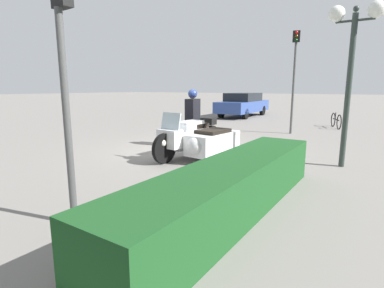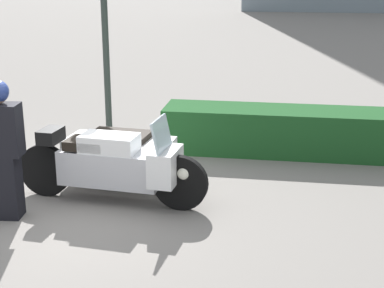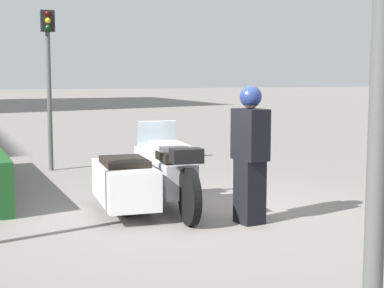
{
  "view_description": "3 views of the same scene",
  "coord_description": "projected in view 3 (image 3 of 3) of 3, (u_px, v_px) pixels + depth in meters",
  "views": [
    {
      "loc": [
        6.86,
        4.63,
        1.76
      ],
      "look_at": [
        1.3,
        0.93,
        0.5
      ],
      "focal_mm": 28.0,
      "sensor_mm": 36.0,
      "label": 1
    },
    {
      "loc": [
        2.77,
        -6.53,
        3.02
      ],
      "look_at": [
        1.71,
        -0.01,
        0.97
      ],
      "focal_mm": 55.0,
      "sensor_mm": 36.0,
      "label": 2
    },
    {
      "loc": [
        -6.9,
        3.2,
        1.83
      ],
      "look_at": [
        0.6,
        0.02,
        0.89
      ],
      "focal_mm": 55.0,
      "sensor_mm": 36.0,
      "label": 3
    }
  ],
  "objects": [
    {
      "name": "police_motorcycle",
      "position": [
        144.0,
        176.0,
        8.01
      ],
      "size": [
        2.59,
        1.42,
        1.18
      ],
      "rotation": [
        0.0,
        0.0,
        -0.09
      ],
      "color": "black",
      "rests_on": "ground"
    },
    {
      "name": "traffic_light_near",
      "position": [
        49.0,
        65.0,
        11.25
      ],
      "size": [
        0.23,
        0.27,
        3.07
      ],
      "rotation": [
        0.0,
        0.0,
        3.09
      ],
      "color": "#4C4C4C",
      "rests_on": "ground"
    },
    {
      "name": "ground_plane",
      "position": [
        211.0,
        216.0,
        7.76
      ],
      "size": [
        160.0,
        160.0,
        0.0
      ],
      "primitive_type": "plane",
      "color": "slate"
    },
    {
      "name": "officer_rider",
      "position": [
        250.0,
        151.0,
        7.27
      ],
      "size": [
        0.49,
        0.33,
        1.71
      ],
      "rotation": [
        0.0,
        0.0,
        1.67
      ],
      "color": "black",
      "rests_on": "ground"
    }
  ]
}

